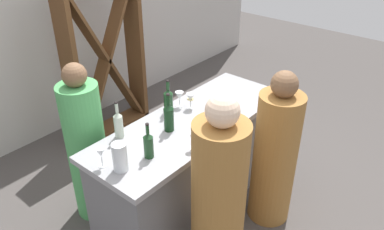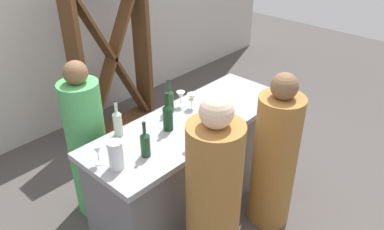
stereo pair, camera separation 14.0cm
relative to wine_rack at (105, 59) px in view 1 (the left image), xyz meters
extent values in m
plane|color=#4C4744|center=(-0.39, -1.65, -0.94)|extent=(12.00, 12.00, 0.00)
cube|color=#BCB7B2|center=(-0.39, 0.55, 0.46)|extent=(8.00, 0.10, 2.80)
cube|color=slate|center=(-0.39, -1.65, -0.49)|extent=(1.91, 0.64, 0.89)
cube|color=#99999E|center=(-0.39, -1.65, -0.02)|extent=(1.99, 0.72, 0.05)
cube|color=brown|center=(-0.47, 0.00, 0.00)|extent=(0.06, 0.28, 1.88)
cube|color=brown|center=(0.47, 0.00, 0.00)|extent=(0.06, 0.28, 1.88)
cube|color=brown|center=(0.00, 0.00, -0.91)|extent=(1.00, 0.28, 0.06)
cube|color=brown|center=(0.00, 0.00, 0.00)|extent=(0.91, 0.20, 1.78)
cube|color=brown|center=(0.00, 0.00, 0.00)|extent=(0.91, 0.20, 1.78)
cylinder|color=#193D1E|center=(-1.00, -1.74, 0.09)|extent=(0.07, 0.07, 0.17)
cone|color=#193D1E|center=(-1.00, -1.74, 0.19)|extent=(0.07, 0.07, 0.03)
cylinder|color=#193D1E|center=(-1.00, -1.74, 0.24)|extent=(0.03, 0.03, 0.07)
cylinder|color=black|center=(-1.00, -1.74, 0.28)|extent=(0.03, 0.03, 0.01)
cylinder|color=#B7C6B2|center=(-0.96, -1.37, 0.10)|extent=(0.07, 0.07, 0.19)
cone|color=#B7C6B2|center=(-0.96, -1.37, 0.21)|extent=(0.07, 0.07, 0.04)
cylinder|color=#B7C6B2|center=(-0.96, -1.37, 0.27)|extent=(0.03, 0.03, 0.08)
cylinder|color=black|center=(-0.96, -1.37, 0.31)|extent=(0.03, 0.03, 0.01)
cylinder|color=black|center=(-0.63, -1.61, 0.10)|extent=(0.08, 0.08, 0.20)
cone|color=black|center=(-0.63, -1.61, 0.22)|extent=(0.08, 0.08, 0.04)
cylinder|color=black|center=(-0.63, -1.61, 0.28)|extent=(0.03, 0.03, 0.08)
cylinder|color=black|center=(-0.63, -1.61, 0.33)|extent=(0.03, 0.03, 0.01)
cylinder|color=#193D1E|center=(-0.42, -1.41, 0.09)|extent=(0.08, 0.08, 0.19)
cone|color=#193D1E|center=(-0.42, -1.41, 0.21)|extent=(0.08, 0.08, 0.04)
cylinder|color=#193D1E|center=(-0.42, -1.41, 0.26)|extent=(0.03, 0.03, 0.08)
cylinder|color=black|center=(-0.42, -1.41, 0.31)|extent=(0.03, 0.03, 0.01)
cylinder|color=white|center=(-0.71, -1.92, 0.00)|extent=(0.07, 0.07, 0.00)
cylinder|color=white|center=(-0.71, -1.92, 0.04)|extent=(0.01, 0.01, 0.07)
cone|color=white|center=(-0.71, -1.92, 0.11)|extent=(0.06, 0.06, 0.07)
cylinder|color=white|center=(-0.11, -1.70, 0.00)|extent=(0.06, 0.06, 0.00)
cylinder|color=white|center=(-0.11, -1.70, 0.04)|extent=(0.01, 0.01, 0.07)
cone|color=white|center=(-0.11, -1.70, 0.12)|extent=(0.07, 0.07, 0.09)
cylinder|color=white|center=(-1.29, -1.57, 0.00)|extent=(0.06, 0.06, 0.00)
cylinder|color=white|center=(-1.29, -1.57, 0.04)|extent=(0.01, 0.01, 0.08)
cone|color=white|center=(-1.29, -1.57, 0.12)|extent=(0.07, 0.07, 0.07)
cylinder|color=white|center=(-0.24, -1.50, 0.00)|extent=(0.06, 0.06, 0.00)
cylinder|color=white|center=(-0.24, -1.50, 0.04)|extent=(0.01, 0.01, 0.06)
cone|color=white|center=(-0.24, -1.50, 0.11)|extent=(0.08, 0.08, 0.08)
cone|color=beige|center=(-0.24, -1.50, 0.08)|extent=(0.07, 0.07, 0.02)
cylinder|color=white|center=(-0.28, -1.40, 0.00)|extent=(0.06, 0.06, 0.00)
cylinder|color=white|center=(-0.28, -1.40, 0.04)|extent=(0.01, 0.01, 0.07)
cone|color=white|center=(-0.28, -1.40, 0.11)|extent=(0.08, 0.08, 0.07)
cylinder|color=silver|center=(-1.23, -1.70, 0.11)|extent=(0.11, 0.11, 0.22)
cylinder|color=#9E6B33|center=(-0.86, -2.29, -0.26)|extent=(0.47, 0.47, 1.37)
sphere|color=beige|center=(-0.86, -2.29, 0.53)|extent=(0.22, 0.22, 0.22)
cylinder|color=#9E6B33|center=(-0.05, -2.29, -0.31)|extent=(0.49, 0.49, 1.25)
sphere|color=brown|center=(-0.05, -2.29, 0.41)|extent=(0.22, 0.22, 0.22)
cylinder|color=#4CA559|center=(-1.05, -1.01, -0.28)|extent=(0.38, 0.38, 1.31)
sphere|color=brown|center=(-1.05, -1.01, 0.46)|extent=(0.20, 0.20, 0.20)
camera|label=1|loc=(-2.57, -3.47, 1.72)|focal=36.13mm
camera|label=2|loc=(-2.47, -3.58, 1.72)|focal=36.13mm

